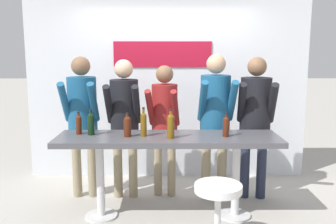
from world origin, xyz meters
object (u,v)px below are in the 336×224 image
Objects in this scene: person_center at (215,110)px; wine_bottle_5 at (79,124)px; wine_bottle_0 at (91,123)px; wine_bottle_3 at (226,126)px; wine_bottle_4 at (127,125)px; wine_bottle_1 at (144,123)px; bar_stool at (218,206)px; wine_bottle_2 at (171,125)px; person_center_right at (255,112)px; person_center_left at (165,116)px; tasting_table at (168,148)px; person_left at (124,113)px; person_far_left at (82,111)px.

wine_bottle_5 is (-1.58, -0.45, -0.08)m from person_center.
wine_bottle_3 is (1.48, -0.09, -0.01)m from wine_bottle_0.
wine_bottle_4 is at bearing -13.05° from wine_bottle_5.
wine_bottle_1 is 1.22× the size of wine_bottle_4.
person_center is 1.02m from wine_bottle_1.
bar_stool is at bearing -30.66° from wine_bottle_0.
wine_bottle_2 reaches higher than wine_bottle_5.
bar_stool is 0.36× the size of person_center_right.
person_center_left is 0.63m from person_center.
wine_bottle_1 is at bearing -100.81° from person_center_left.
person_center is at bearing 1.80° from person_center_left.
wine_bottle_0 is at bearing 175.67° from tasting_table.
wine_bottle_1 is 0.74m from wine_bottle_5.
person_center_right is (1.61, -0.03, 0.01)m from person_left.
wine_bottle_1 is 0.31m from wine_bottle_2.
person_center reaches higher than bar_stool.
wine_bottle_0 is (-1.93, -0.48, -0.03)m from person_center_right.
tasting_table is 0.67m from person_center_left.
tasting_table is 1.37× the size of person_center_right.
wine_bottle_3 is at bearing -20.82° from person_far_left.
wine_bottle_1 is at bearing 162.35° from wine_bottle_2.
person_far_left is 0.57m from wine_bottle_0.
person_left is at bearing -172.93° from person_center_right.
person_far_left is 5.68× the size of wine_bottle_2.
person_center_left is at bearing 70.35° from wine_bottle_1.
person_center_right is 2.12m from wine_bottle_5.
wine_bottle_2 is 1.04m from wine_bottle_5.
person_left reaches higher than bar_stool.
person_center_left reaches higher than wine_bottle_0.
wine_bottle_3 is (0.60, 0.07, -0.02)m from wine_bottle_2.
person_center is at bearing -0.18° from person_left.
wine_bottle_1 is (-0.27, -0.01, 0.28)m from tasting_table.
wine_bottle_3 is (1.16, -0.60, -0.03)m from person_left.
person_far_left is at bearing 147.46° from wine_bottle_2.
tasting_table is 1.03m from wine_bottle_5.
person_left is at bearing 130.18° from wine_bottle_2.
bar_stool is 2.21× the size of wine_bottle_0.
person_center_left is at bearing 28.71° from wine_bottle_5.
person_center_left is at bearing 171.85° from person_center.
wine_bottle_3 is 1.04× the size of wine_bottle_5.
person_center_right is at bearing 11.93° from wine_bottle_5.
wine_bottle_5 is at bearing 174.17° from tasting_table.
wine_bottle_4 is at bearing -176.50° from tasting_table.
person_left is 6.01× the size of wine_bottle_0.
wine_bottle_5 is at bearing -160.00° from person_center_right.
person_center_right reaches higher than wine_bottle_5.
person_far_left is 0.98× the size of person_center.
bar_stool is at bearing -57.24° from tasting_table.
person_far_left reaches higher than person_center_left.
person_center reaches higher than tasting_table.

